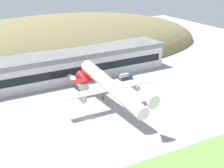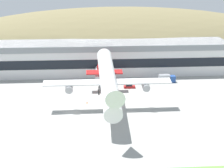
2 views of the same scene
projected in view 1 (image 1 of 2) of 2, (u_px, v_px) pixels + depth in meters
The scene contains 8 objects.
ground_plane at pixel (90, 120), 136.40m from camera, with size 328.98×328.98×0.00m, color #9E9E99.
hill_backdrop at pixel (54, 55), 219.68m from camera, with size 202.51×89.96×45.12m, color olive.
terminal_building at pixel (58, 65), 174.58m from camera, with size 111.59×17.16×12.99m.
jetway_0 at pixel (78, 82), 162.93m from camera, with size 3.38×16.24×5.43m.
cargo_airplane at pixel (111, 87), 141.45m from camera, with size 39.45×53.46×12.66m.
service_car_2 at pixel (104, 88), 165.86m from camera, with size 4.16×1.91×1.45m.
fuel_truck at pixel (125, 76), 177.81m from camera, with size 6.62×2.57×3.24m.
traffic_cone_0 at pixel (89, 107), 146.28m from camera, with size 0.52×0.52×0.58m.
Camera 1 is at (-56.85, -110.07, 59.10)m, focal length 60.00 mm.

